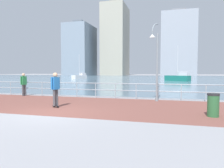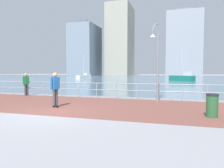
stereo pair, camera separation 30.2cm
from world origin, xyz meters
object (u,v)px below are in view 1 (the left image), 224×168
lamppost (156,58)px  trash_bin (213,105)px  bystander (24,82)px  skateboarder (55,87)px  sailboat_gray (80,77)px  sailboat_teal (178,78)px

lamppost → trash_bin: 4.95m
bystander → trash_bin: bearing=-18.9°
skateboarder → bystander: (-4.93, 3.88, -0.06)m
bystander → sailboat_gray: (-11.17, 34.92, -0.40)m
lamppost → sailboat_gray: bearing=120.4°
sailboat_gray → sailboat_teal: (23.24, -5.87, 0.07)m
lamppost → bystander: (-9.59, 0.41, -1.59)m
trash_bin → sailboat_gray: size_ratio=0.15×
bystander → trash_bin: (12.08, -4.13, -0.52)m
lamppost → sailboat_gray: sailboat_gray is taller
lamppost → sailboat_teal: size_ratio=0.68×
trash_bin → skateboarder: bearing=178.0°
bystander → trash_bin: bystander is taller
lamppost → bystander: size_ratio=2.77×
skateboarder → sailboat_gray: bearing=112.5°
lamppost → skateboarder: 6.01m
skateboarder → sailboat_gray: size_ratio=0.28×
skateboarder → bystander: size_ratio=1.04×
bystander → sailboat_teal: sailboat_teal is taller
lamppost → sailboat_teal: bearing=85.2°
sailboat_teal → sailboat_gray: bearing=165.8°
skateboarder → sailboat_gray: (-16.10, 38.80, -0.46)m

